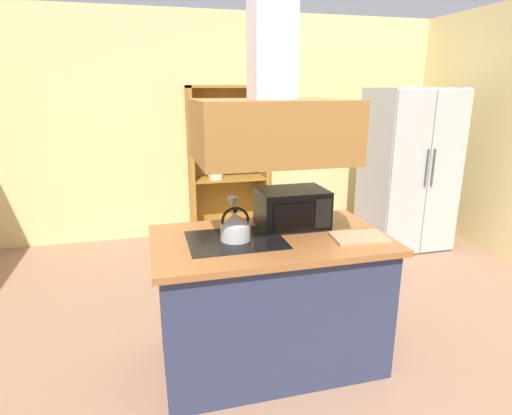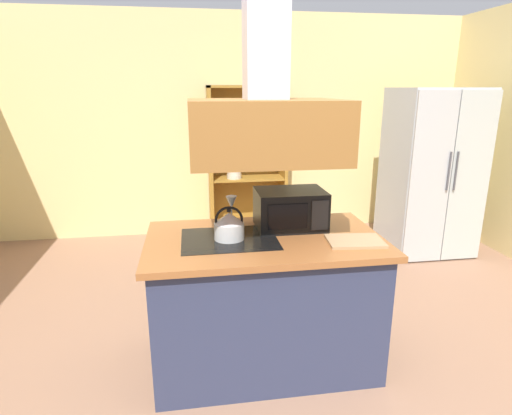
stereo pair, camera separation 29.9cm
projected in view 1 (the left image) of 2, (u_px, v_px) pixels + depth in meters
name	position (u px, v px, depth m)	size (l,w,h in m)	color
ground_plane	(286.00, 369.00, 2.83)	(7.80, 7.80, 0.00)	#946C54
wall_back	(211.00, 127.00, 5.25)	(6.00, 0.12, 2.70)	#E8D08A
kitchen_island	(269.00, 299.00, 2.82)	(1.50, 0.89, 0.90)	#2D3451
range_hood	(271.00, 109.00, 2.48)	(0.90, 0.70, 1.30)	#94602B
refrigerator	(408.00, 169.00, 4.87)	(0.90, 0.77, 1.83)	#B3BCC5
dish_cabinet	(228.00, 171.00, 5.23)	(0.95, 0.40, 1.85)	#A17128
kettle	(235.00, 226.00, 2.62)	(0.19, 0.19, 0.21)	silver
cutting_board	(359.00, 237.00, 2.66)	(0.34, 0.24, 0.02)	tan
microwave	(292.00, 208.00, 2.88)	(0.46, 0.35, 0.26)	black
wine_glass_on_counter	(233.00, 204.00, 2.88)	(0.08, 0.08, 0.21)	silver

